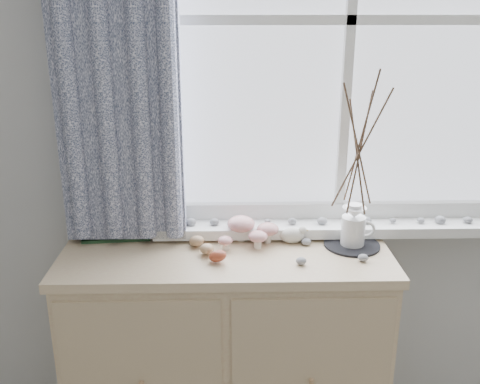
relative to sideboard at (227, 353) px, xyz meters
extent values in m
cube|color=#B6B6B3|center=(0.15, 0.25, 0.87)|extent=(4.00, 0.04, 2.60)
cube|color=silver|center=(0.45, 0.25, 1.22)|extent=(1.30, 0.01, 1.40)
cube|color=white|center=(0.45, 0.17, 0.45)|extent=(1.45, 0.16, 0.04)
cube|color=#091636|center=(-0.37, 0.12, 1.25)|extent=(0.44, 0.06, 1.61)
cube|color=beige|center=(0.00, 0.01, -0.02)|extent=(1.17, 0.43, 0.81)
cube|color=beige|center=(0.00, 0.01, 0.41)|extent=(1.20, 0.45, 0.03)
cylinder|color=white|center=(0.06, 0.11, 0.46)|extent=(0.03, 0.03, 0.07)
ellipsoid|color=#9B0905|center=(0.06, 0.11, 0.49)|extent=(0.10, 0.10, 0.06)
cylinder|color=white|center=(0.12, 0.04, 0.45)|extent=(0.03, 0.03, 0.05)
ellipsoid|color=#9B0905|center=(0.12, 0.04, 0.47)|extent=(0.07, 0.07, 0.04)
cylinder|color=white|center=(0.00, 0.03, 0.44)|extent=(0.03, 0.03, 0.04)
ellipsoid|color=#9B0905|center=(0.00, 0.03, 0.46)|extent=(0.06, 0.06, 0.03)
cylinder|color=white|center=(0.16, 0.09, 0.45)|extent=(0.03, 0.03, 0.05)
ellipsoid|color=#9B0905|center=(0.16, 0.09, 0.48)|extent=(0.08, 0.08, 0.05)
ellipsoid|color=#A7805D|center=(-0.07, -0.01, 0.45)|extent=(0.05, 0.04, 0.06)
ellipsoid|color=#A7805D|center=(-0.11, 0.06, 0.45)|extent=(0.05, 0.04, 0.06)
ellipsoid|color=#92381F|center=(-0.03, -0.07, 0.45)|extent=(0.05, 0.04, 0.06)
cylinder|color=black|center=(0.47, 0.05, 0.43)|extent=(0.21, 0.21, 0.01)
cylinder|color=white|center=(0.47, 0.05, 0.49)|extent=(0.10, 0.10, 0.11)
cone|color=white|center=(0.47, 0.05, 0.56)|extent=(0.09, 0.09, 0.04)
cylinder|color=white|center=(0.47, 0.05, 0.58)|extent=(0.05, 0.05, 0.02)
torus|color=white|center=(0.52, 0.05, 0.49)|extent=(0.07, 0.02, 0.07)
ellipsoid|color=#959597|center=(0.26, -0.09, 0.44)|extent=(0.04, 0.03, 0.03)
ellipsoid|color=#959597|center=(0.30, 0.07, 0.44)|extent=(0.04, 0.03, 0.03)
ellipsoid|color=#959597|center=(0.48, -0.07, 0.44)|extent=(0.04, 0.03, 0.03)
camera|label=1|loc=(0.01, -1.75, 1.26)|focal=40.00mm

